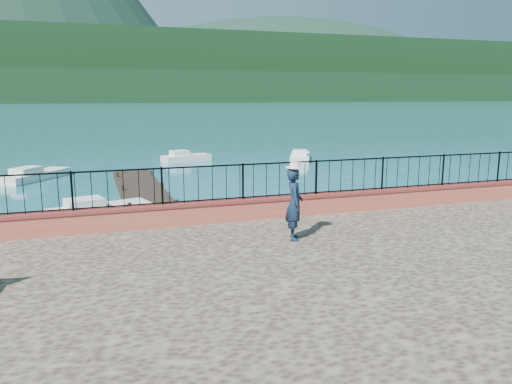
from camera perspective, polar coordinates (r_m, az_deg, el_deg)
ground at (r=11.08m, az=5.91°, el=-13.52°), size 2000.00×2000.00×0.00m
parapet at (r=13.88m, az=-0.30°, el=-1.88°), size 28.00×0.46×0.58m
railing at (r=13.73m, az=-0.31°, el=1.24°), size 27.00×0.05×0.95m
dock at (r=21.72m, az=-12.29°, el=-1.01°), size 2.00×16.00×0.30m
far_forest at (r=309.20m, az=-18.22°, el=11.35°), size 900.00×60.00×18.00m
foothills at (r=369.57m, az=-18.46°, el=13.23°), size 900.00×120.00×44.00m
companion_hill at (r=611.74m, az=2.92°, el=10.64°), size 448.00×384.00×180.00m
person at (r=11.81m, az=4.41°, el=-1.36°), size 0.57×0.72×1.73m
hat at (r=11.65m, az=4.48°, el=3.07°), size 0.44×0.44×0.12m
boat_0 at (r=19.96m, az=-17.43°, el=-1.59°), size 3.98×2.26×0.80m
boat_3 at (r=29.91m, az=-23.91°, el=2.05°), size 3.59×4.25×0.80m
boat_4 at (r=35.43m, az=-7.97°, el=4.16°), size 3.56×2.08×0.80m
boat_5 at (r=35.82m, az=5.07°, el=4.30°), size 2.88×4.16×0.80m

